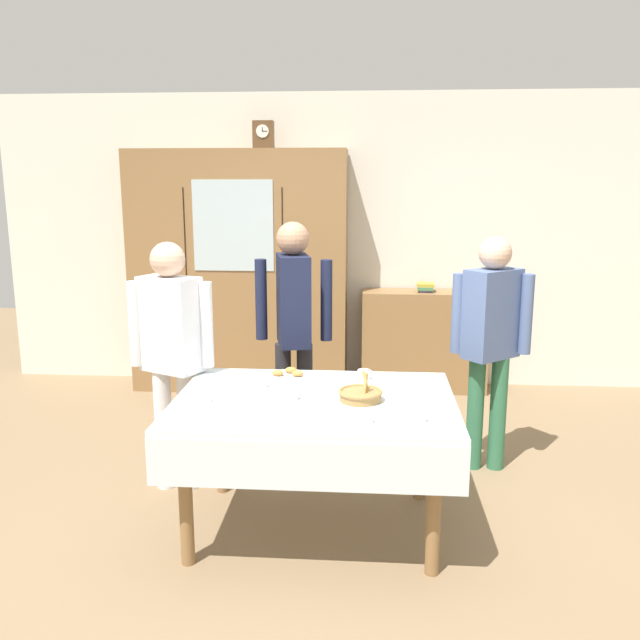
{
  "coord_description": "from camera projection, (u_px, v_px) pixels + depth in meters",
  "views": [
    {
      "loc": [
        0.28,
        -3.61,
        1.92
      ],
      "look_at": [
        0.0,
        0.2,
        1.11
      ],
      "focal_mm": 37.24,
      "sensor_mm": 36.0,
      "label": 1
    }
  ],
  "objects": [
    {
      "name": "book_stack",
      "position": [
        425.0,
        287.0,
        6.02
      ],
      "size": [
        0.17,
        0.2,
        0.08
      ],
      "color": "#664C7A",
      "rests_on": "bookshelf_low"
    },
    {
      "name": "wall_cabinet",
      "position": [
        239.0,
        272.0,
        6.07
      ],
      "size": [
        1.96,
        0.46,
        2.19
      ],
      "color": "olive",
      "rests_on": "ground"
    },
    {
      "name": "mantel_clock",
      "position": [
        263.0,
        135.0,
        5.8
      ],
      "size": [
        0.18,
        0.11,
        0.24
      ],
      "color": "brown",
      "rests_on": "wall_cabinet"
    },
    {
      "name": "person_near_right_end",
      "position": [
        172.0,
        343.0,
        4.04
      ],
      "size": [
        0.52,
        0.34,
        1.56
      ],
      "color": "silver",
      "rests_on": "ground"
    },
    {
      "name": "bread_basket",
      "position": [
        360.0,
        394.0,
        3.54
      ],
      "size": [
        0.24,
        0.24,
        0.16
      ],
      "color": "#9E7542",
      "rests_on": "dining_table"
    },
    {
      "name": "back_wall",
      "position": [
        339.0,
        242.0,
        6.24
      ],
      "size": [
        6.4,
        0.1,
        2.7
      ],
      "primitive_type": "cube",
      "color": "silver",
      "rests_on": "ground"
    },
    {
      "name": "tea_cup_mid_right",
      "position": [
        291.0,
        396.0,
        3.54
      ],
      "size": [
        0.13,
        0.13,
        0.06
      ],
      "color": "white",
      "rests_on": "dining_table"
    },
    {
      "name": "tea_cup_front_edge",
      "position": [
        364.0,
        376.0,
        3.91
      ],
      "size": [
        0.13,
        0.13,
        0.06
      ],
      "color": "white",
      "rests_on": "dining_table"
    },
    {
      "name": "bookshelf_low",
      "position": [
        424.0,
        341.0,
        6.13
      ],
      "size": [
        1.14,
        0.35,
        0.93
      ],
      "color": "olive",
      "rests_on": "ground"
    },
    {
      "name": "tea_cup_center",
      "position": [
        204.0,
        398.0,
        3.5
      ],
      "size": [
        0.13,
        0.13,
        0.06
      ],
      "color": "white",
      "rests_on": "dining_table"
    },
    {
      "name": "spoon_far_left",
      "position": [
        251.0,
        379.0,
        3.92
      ],
      "size": [
        0.12,
        0.02,
        0.01
      ],
      "color": "silver",
      "rests_on": "dining_table"
    },
    {
      "name": "dining_table",
      "position": [
        314.0,
        419.0,
        3.57
      ],
      "size": [
        1.51,
        1.09,
        0.76
      ],
      "color": "olive",
      "rests_on": "ground"
    },
    {
      "name": "tea_cup_near_left",
      "position": [
        261.0,
        384.0,
        3.75
      ],
      "size": [
        0.13,
        0.13,
        0.06
      ],
      "color": "white",
      "rests_on": "dining_table"
    },
    {
      "name": "pastry_plate",
      "position": [
        288.0,
        375.0,
        3.97
      ],
      "size": [
        0.28,
        0.28,
        0.05
      ],
      "color": "white",
      "rests_on": "dining_table"
    },
    {
      "name": "tea_cup_far_left",
      "position": [
        366.0,
        419.0,
        3.2
      ],
      "size": [
        0.13,
        0.13,
        0.06
      ],
      "color": "silver",
      "rests_on": "dining_table"
    },
    {
      "name": "tea_cup_far_right",
      "position": [
        419.0,
        418.0,
        3.22
      ],
      "size": [
        0.13,
        0.13,
        0.06
      ],
      "color": "silver",
      "rests_on": "dining_table"
    },
    {
      "name": "ground_plane",
      "position": [
        318.0,
        510.0,
        3.93
      ],
      "size": [
        12.0,
        12.0,
        0.0
      ],
      "primitive_type": "plane",
      "color": "#846B4C",
      "rests_on": "ground"
    },
    {
      "name": "person_behind_table_right",
      "position": [
        491.0,
        332.0,
        4.33
      ],
      "size": [
        0.52,
        0.38,
        1.57
      ],
      "color": "#33704C",
      "rests_on": "ground"
    },
    {
      "name": "person_beside_shelf",
      "position": [
        293.0,
        317.0,
        4.52
      ],
      "size": [
        0.52,
        0.4,
        1.65
      ],
      "color": "#232328",
      "rests_on": "ground"
    },
    {
      "name": "spoon_mid_left",
      "position": [
        293.0,
        416.0,
        3.3
      ],
      "size": [
        0.12,
        0.02,
        0.01
      ],
      "color": "silver",
      "rests_on": "dining_table"
    }
  ]
}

